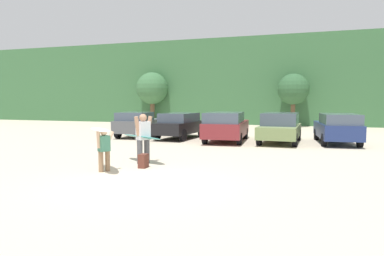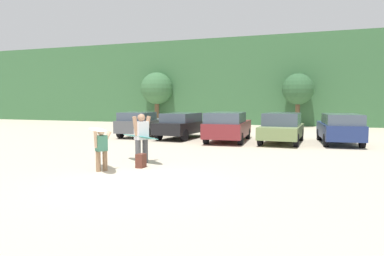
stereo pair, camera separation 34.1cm
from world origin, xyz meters
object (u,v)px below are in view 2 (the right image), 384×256
at_px(parked_car_dark_gray, 142,124).
at_px(surfboard_teal, 140,137).
at_px(parked_car_maroon, 228,126).
at_px(parked_car_olive_green, 282,127).
at_px(parked_car_navy, 340,128).
at_px(surfboard_white, 97,129).
at_px(parked_car_black, 182,125).
at_px(person_adult, 141,135).
at_px(backpack_dropped, 141,161).
at_px(person_child, 101,147).

relative_size(parked_car_dark_gray, surfboard_teal, 1.99).
height_order(parked_car_maroon, parked_car_olive_green, parked_car_maroon).
bearing_deg(parked_car_navy, parked_car_olive_green, 93.75).
relative_size(parked_car_olive_green, surfboard_white, 2.70).
distance_m(parked_car_maroon, surfboard_white, 9.29).
distance_m(parked_car_dark_gray, parked_car_navy, 11.06).
distance_m(parked_car_black, parked_car_olive_green, 5.65).
bearing_deg(person_adult, surfboard_white, 101.89).
xyz_separation_m(parked_car_maroon, surfboard_white, (-1.82, -9.10, 0.47)).
distance_m(parked_car_maroon, backpack_dropped, 8.18).
relative_size(parked_car_maroon, surfboard_white, 2.91).
bearing_deg(parked_car_maroon, parked_car_navy, -85.71).
xyz_separation_m(parked_car_black, person_adult, (1.64, -8.07, 0.18)).
bearing_deg(parked_car_maroon, surfboard_white, 164.56).
xyz_separation_m(parked_car_navy, surfboard_white, (-7.35, -9.92, 0.48)).
height_order(parked_car_black, backpack_dropped, parked_car_black).
bearing_deg(surfboard_teal, parked_car_navy, -102.49).
bearing_deg(parked_car_dark_gray, surfboard_white, -163.21).
distance_m(parked_car_black, surfboard_teal, 8.09).
height_order(parked_car_maroon, person_adult, person_adult).
bearing_deg(backpack_dropped, person_adult, 115.94).
bearing_deg(surfboard_white, person_child, -99.23).
bearing_deg(parked_car_olive_green, surfboard_white, 155.67).
bearing_deg(person_child, parked_car_maroon, -70.71).
height_order(parked_car_navy, person_child, parked_car_navy).
height_order(parked_car_olive_green, parked_car_navy, parked_car_olive_green).
relative_size(parked_car_navy, surfboard_white, 2.86).
height_order(parked_car_maroon, surfboard_teal, parked_car_maroon).
relative_size(parked_car_dark_gray, parked_car_black, 0.96).
bearing_deg(surfboard_white, surfboard_teal, -56.72).
bearing_deg(parked_car_dark_gray, parked_car_olive_green, -97.08).
distance_m(parked_car_dark_gray, parked_car_black, 2.66).
xyz_separation_m(parked_car_olive_green, surfboard_teal, (-4.12, -7.56, 0.10)).
relative_size(parked_car_olive_green, backpack_dropped, 9.68).
height_order(parked_car_olive_green, backpack_dropped, parked_car_olive_green).
xyz_separation_m(parked_car_olive_green, person_child, (-4.49, -9.39, -0.06)).
height_order(parked_car_olive_green, person_adult, person_adult).
bearing_deg(surfboard_white, person_adult, -61.24).
height_order(surfboard_teal, backpack_dropped, surfboard_teal).
relative_size(parked_car_navy, person_child, 3.54).
bearing_deg(parked_car_olive_green, parked_car_maroon, 98.81).
bearing_deg(surfboard_teal, surfboard_white, 104.47).
relative_size(person_child, surfboard_teal, 0.63).
xyz_separation_m(surfboard_teal, backpack_dropped, (0.50, -0.90, -0.68)).
bearing_deg(parked_car_black, backpack_dropped, -163.19).
bearing_deg(parked_car_olive_green, person_adult, 154.03).
distance_m(parked_car_navy, backpack_dropped, 11.00).
bearing_deg(person_adult, person_child, 104.12).
distance_m(parked_car_navy, person_adult, 10.60).
height_order(parked_car_dark_gray, parked_car_olive_green, parked_car_olive_green).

